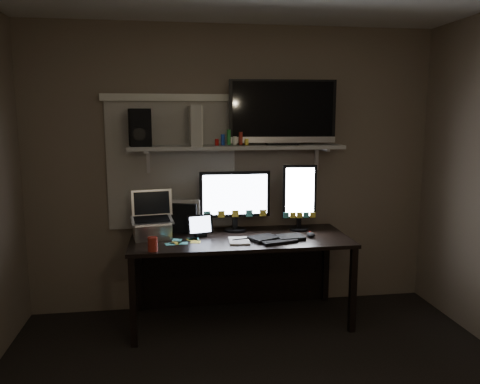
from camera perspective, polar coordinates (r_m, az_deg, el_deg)
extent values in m
plane|color=#746653|center=(4.17, -0.71, 2.71)|extent=(3.60, 0.00, 3.60)
cube|color=silver|center=(4.11, -8.32, 3.22)|extent=(1.10, 0.02, 1.10)
cube|color=black|center=(3.90, 0.04, -5.75)|extent=(1.80, 0.75, 0.03)
cube|color=black|center=(4.34, -0.65, -9.21)|extent=(1.80, 0.02, 0.70)
cube|color=black|center=(3.67, -12.92, -12.97)|extent=(0.05, 0.05, 0.70)
cube|color=black|center=(3.92, 13.58, -11.54)|extent=(0.05, 0.05, 0.70)
cube|color=black|center=(4.30, -12.21, -9.61)|extent=(0.05, 0.05, 0.70)
cube|color=black|center=(4.51, 10.40, -8.65)|extent=(0.05, 0.05, 0.70)
cube|color=#ACABA7|center=(3.97, -0.38, 5.50)|extent=(1.80, 0.35, 0.03)
cube|color=black|center=(4.06, -0.62, -1.05)|extent=(0.61, 0.06, 0.54)
cube|color=black|center=(4.11, 7.26, -0.66)|extent=(0.30, 0.07, 0.59)
cube|color=black|center=(3.84, 4.53, -5.59)|extent=(0.48, 0.29, 0.03)
ellipsoid|color=black|center=(3.95, 8.62, -5.16)|extent=(0.07, 0.10, 0.04)
cube|color=silver|center=(3.76, -0.10, -5.98)|extent=(0.18, 0.24, 0.01)
cube|color=black|center=(3.91, -4.87, -4.10)|extent=(0.23, 0.14, 0.19)
cube|color=black|center=(4.06, -6.69, -3.00)|extent=(0.24, 0.16, 0.28)
cube|color=silver|center=(3.90, -10.72, -2.85)|extent=(0.38, 0.32, 0.38)
cylinder|color=maroon|center=(3.56, -10.60, -6.26)|extent=(0.09, 0.09, 0.11)
cube|color=black|center=(4.04, 5.19, 9.61)|extent=(0.92, 0.22, 0.54)
cube|color=silver|center=(3.92, -5.46, 8.03)|extent=(0.10, 0.28, 0.33)
cube|color=black|center=(3.91, -12.12, 7.69)|extent=(0.20, 0.23, 0.30)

